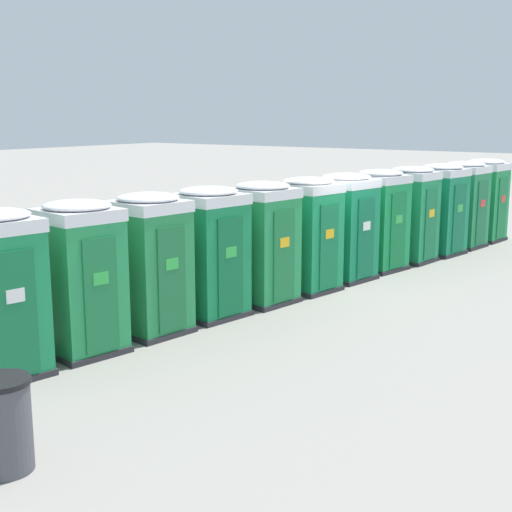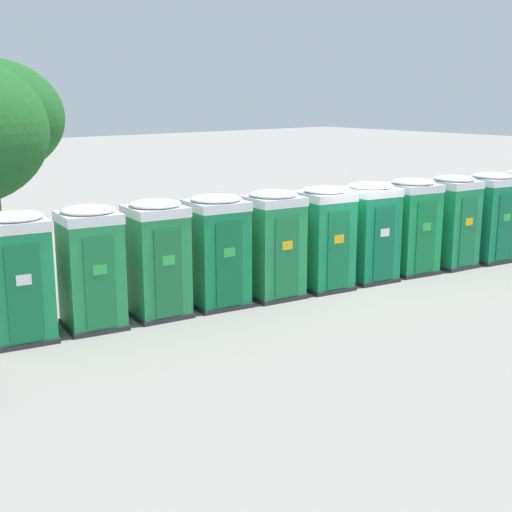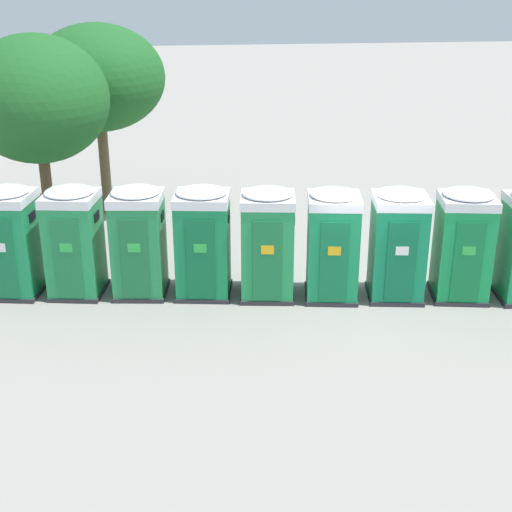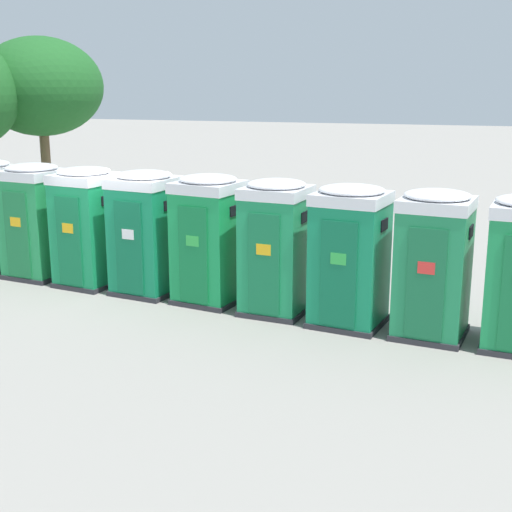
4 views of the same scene
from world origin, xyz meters
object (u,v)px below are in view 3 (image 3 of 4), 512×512
portapotty_4 (268,243)px  portapotty_5 (333,244)px  portapotty_3 (203,242)px  portapotty_7 (463,244)px  portapotty_1 (74,241)px  street_tree_1 (37,100)px  street_tree_0 (98,78)px  portapotty_0 (10,241)px  portapotty_2 (139,241)px  portapotty_6 (398,244)px

portapotty_4 → portapotty_5: same height
portapotty_3 → portapotty_7: 5.84m
portapotty_1 → street_tree_1: street_tree_1 is taller
portapotty_5 → portapotty_1: bearing=170.8°
portapotty_1 → street_tree_0: 6.61m
portapotty_0 → portapotty_4: bearing=-8.6°
portapotty_3 → street_tree_1: bearing=134.3°
portapotty_1 → portapotty_2: size_ratio=1.00×
portapotty_6 → street_tree_0: 10.30m
portapotty_0 → street_tree_0: (1.75, 5.79, 2.80)m
portapotty_0 → portapotty_5: same height
street_tree_0 → portapotty_5: bearing=-51.7°
portapotty_5 → portapotty_6: 1.46m
portapotty_1 → portapotty_5: same height
portapotty_7 → street_tree_1: street_tree_1 is taller
portapotty_0 → portapotty_2: (2.90, -0.39, 0.00)m
street_tree_0 → street_tree_1: bearing=-121.1°
portapotty_4 → portapotty_0: bearing=171.4°
portapotty_7 → portapotty_1: bearing=171.5°
portapotty_6 → street_tree_1: bearing=150.0°
portapotty_0 → portapotty_3: bearing=-7.9°
portapotty_1 → portapotty_6: 7.30m
portapotty_2 → portapotty_0: bearing=172.4°
portapotty_6 → street_tree_1: size_ratio=0.46×
portapotty_0 → portapotty_5: bearing=-8.9°
portapotty_0 → portapotty_7: bearing=-8.4°
portapotty_0 → portapotty_3: same height
portapotty_3 → street_tree_1: 6.27m
street_tree_1 → portapotty_4: bearing=-38.9°
portapotty_2 → portapotty_5: bearing=-9.8°
portapotty_2 → portapotty_7: same height
portapotty_2 → portapotty_6: 5.84m
portapotty_0 → portapotty_1: same height
street_tree_1 → portapotty_1: bearing=-73.5°
portapotty_5 → portapotty_2: bearing=170.2°
portapotty_4 → street_tree_0: (-4.03, 6.66, 2.80)m
street_tree_0 → street_tree_1: size_ratio=1.02×
portapotty_5 → street_tree_1: size_ratio=0.46×
portapotty_1 → portapotty_3: same height
portapotty_3 → street_tree_1: (-3.98, 4.08, 2.59)m
portapotty_5 → portapotty_3: bearing=169.4°
portapotty_2 → portapotty_4: same height
portapotty_0 → street_tree_1: (0.36, 3.49, 2.59)m
portapotty_6 → portapotty_3: bearing=170.6°
portapotty_6 → portapotty_5: bearing=173.0°
portapotty_4 → street_tree_1: 7.42m
portapotty_1 → portapotty_2: bearing=-7.5°
portapotty_1 → portapotty_6: (7.22, -1.11, -0.00)m
portapotty_1 → portapotty_4: (4.33, -0.68, -0.00)m
portapotty_2 → portapotty_7: size_ratio=1.00×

